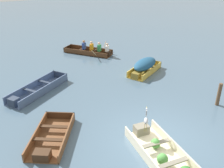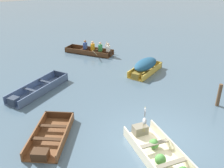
{
  "view_description": "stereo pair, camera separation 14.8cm",
  "coord_description": "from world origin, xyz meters",
  "px_view_note": "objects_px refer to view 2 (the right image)",
  "views": [
    {
      "loc": [
        -4.71,
        -5.45,
        5.65
      ],
      "look_at": [
        0.4,
        4.19,
        0.35
      ],
      "focal_mm": 40.0,
      "sensor_mm": 36.0,
      "label": 1
    },
    {
      "loc": [
        -4.57,
        -5.52,
        5.65
      ],
      "look_at": [
        0.4,
        4.19,
        0.35
      ],
      "focal_mm": 40.0,
      "sensor_mm": 36.0,
      "label": 2
    }
  ],
  "objects_px": {
    "rowboat_dark_varnish_with_crew": "(92,51)",
    "heron_on_dinghy": "(145,120)",
    "skiff_yellow_near_moored": "(145,66)",
    "skiff_wooden_brown_far_moored": "(50,138)",
    "dinghy_cream_foreground": "(161,155)",
    "skiff_slate_blue_mid_moored": "(37,90)",
    "mooring_post": "(219,95)"
  },
  "relations": [
    {
      "from": "dinghy_cream_foreground",
      "to": "skiff_slate_blue_mid_moored",
      "type": "relative_size",
      "value": 1.0
    },
    {
      "from": "dinghy_cream_foreground",
      "to": "rowboat_dark_varnish_with_crew",
      "type": "height_order",
      "value": "rowboat_dark_varnish_with_crew"
    },
    {
      "from": "skiff_slate_blue_mid_moored",
      "to": "heron_on_dinghy",
      "type": "relative_size",
      "value": 3.97
    },
    {
      "from": "dinghy_cream_foreground",
      "to": "heron_on_dinghy",
      "type": "bearing_deg",
      "value": 89.38
    },
    {
      "from": "skiff_wooden_brown_far_moored",
      "to": "mooring_post",
      "type": "height_order",
      "value": "mooring_post"
    },
    {
      "from": "dinghy_cream_foreground",
      "to": "skiff_wooden_brown_far_moored",
      "type": "relative_size",
      "value": 1.22
    },
    {
      "from": "rowboat_dark_varnish_with_crew",
      "to": "heron_on_dinghy",
      "type": "distance_m",
      "value": 9.74
    },
    {
      "from": "skiff_wooden_brown_far_moored",
      "to": "heron_on_dinghy",
      "type": "relative_size",
      "value": 3.25
    },
    {
      "from": "skiff_yellow_near_moored",
      "to": "dinghy_cream_foreground",
      "type": "bearing_deg",
      "value": -119.87
    },
    {
      "from": "heron_on_dinghy",
      "to": "mooring_post",
      "type": "height_order",
      "value": "heron_on_dinghy"
    },
    {
      "from": "skiff_wooden_brown_far_moored",
      "to": "skiff_slate_blue_mid_moored",
      "type": "bearing_deg",
      "value": 84.54
    },
    {
      "from": "skiff_wooden_brown_far_moored",
      "to": "dinghy_cream_foreground",
      "type": "bearing_deg",
      "value": -41.07
    },
    {
      "from": "dinghy_cream_foreground",
      "to": "skiff_slate_blue_mid_moored",
      "type": "height_order",
      "value": "dinghy_cream_foreground"
    },
    {
      "from": "skiff_yellow_near_moored",
      "to": "skiff_wooden_brown_far_moored",
      "type": "bearing_deg",
      "value": -151.11
    },
    {
      "from": "heron_on_dinghy",
      "to": "dinghy_cream_foreground",
      "type": "bearing_deg",
      "value": -90.62
    },
    {
      "from": "rowboat_dark_varnish_with_crew",
      "to": "heron_on_dinghy",
      "type": "height_order",
      "value": "heron_on_dinghy"
    },
    {
      "from": "heron_on_dinghy",
      "to": "rowboat_dark_varnish_with_crew",
      "type": "bearing_deg",
      "value": 77.5
    },
    {
      "from": "dinghy_cream_foreground",
      "to": "mooring_post",
      "type": "bearing_deg",
      "value": 20.18
    },
    {
      "from": "skiff_yellow_near_moored",
      "to": "rowboat_dark_varnish_with_crew",
      "type": "distance_m",
      "value": 4.64
    },
    {
      "from": "rowboat_dark_varnish_with_crew",
      "to": "heron_on_dinghy",
      "type": "bearing_deg",
      "value": -102.5
    },
    {
      "from": "rowboat_dark_varnish_with_crew",
      "to": "mooring_post",
      "type": "height_order",
      "value": "mooring_post"
    },
    {
      "from": "skiff_slate_blue_mid_moored",
      "to": "skiff_wooden_brown_far_moored",
      "type": "distance_m",
      "value": 3.89
    },
    {
      "from": "skiff_yellow_near_moored",
      "to": "heron_on_dinghy",
      "type": "height_order",
      "value": "heron_on_dinghy"
    },
    {
      "from": "rowboat_dark_varnish_with_crew",
      "to": "dinghy_cream_foreground",
      "type": "bearing_deg",
      "value": -101.39
    },
    {
      "from": "skiff_wooden_brown_far_moored",
      "to": "mooring_post",
      "type": "bearing_deg",
      "value": -7.74
    },
    {
      "from": "dinghy_cream_foreground",
      "to": "skiff_wooden_brown_far_moored",
      "type": "height_order",
      "value": "dinghy_cream_foreground"
    },
    {
      "from": "skiff_wooden_brown_far_moored",
      "to": "mooring_post",
      "type": "xyz_separation_m",
      "value": [
        7.17,
        -0.97,
        0.4
      ]
    },
    {
      "from": "skiff_slate_blue_mid_moored",
      "to": "skiff_yellow_near_moored",
      "type": "bearing_deg",
      "value": -3.29
    },
    {
      "from": "skiff_yellow_near_moored",
      "to": "skiff_wooden_brown_far_moored",
      "type": "distance_m",
      "value": 7.31
    },
    {
      "from": "dinghy_cream_foreground",
      "to": "heron_on_dinghy",
      "type": "distance_m",
      "value": 1.24
    },
    {
      "from": "skiff_slate_blue_mid_moored",
      "to": "skiff_wooden_brown_far_moored",
      "type": "bearing_deg",
      "value": -95.46
    },
    {
      "from": "heron_on_dinghy",
      "to": "skiff_wooden_brown_far_moored",
      "type": "bearing_deg",
      "value": 152.38
    }
  ]
}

